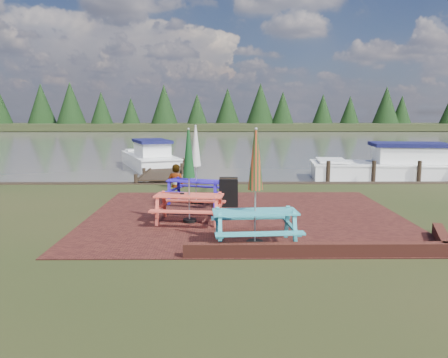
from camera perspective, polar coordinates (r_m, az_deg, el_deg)
ground at (r=11.73m, az=3.08°, el=-6.06°), size 120.00×120.00×0.00m
paving at (r=12.70m, az=2.80°, el=-4.87°), size 9.00×7.50×0.02m
brick_wall at (r=9.78m, az=16.81°, el=-8.53°), size 6.21×1.79×0.30m
water at (r=48.42m, az=0.30°, el=5.15°), size 120.00×60.00×0.02m
far_treeline at (r=77.33m, az=-0.03°, el=8.90°), size 120.00×10.00×8.10m
picnic_table_teal at (r=9.79m, az=4.09°, el=-3.50°), size 2.01×1.81×2.63m
picnic_table_red at (r=11.85m, az=-4.58°, el=-1.50°), size 2.02×1.85×2.55m
picnic_table_blue at (r=14.32m, az=-3.68°, el=0.29°), size 2.27×2.14×2.56m
chalkboard at (r=13.77m, az=0.59°, el=-1.76°), size 0.60×0.59×0.94m
jetty at (r=22.95m, az=-7.48°, el=1.43°), size 1.76×9.08×1.00m
boat_jetty at (r=25.36m, az=-9.64°, el=2.61°), size 4.31×6.69×1.84m
boat_near at (r=22.04m, az=21.18°, el=1.32°), size 7.45×3.35×1.95m
person at (r=17.58m, az=-6.32°, el=1.94°), size 0.77×0.60×1.87m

